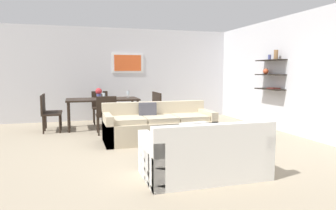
# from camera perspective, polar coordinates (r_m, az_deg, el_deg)

# --- Properties ---
(ground_plane) EXTENTS (18.00, 18.00, 0.00)m
(ground_plane) POSITION_cam_1_polar(r_m,az_deg,el_deg) (6.19, -0.32, -7.14)
(ground_plane) COLOR tan
(back_wall_unit) EXTENTS (8.40, 0.09, 2.70)m
(back_wall_unit) POSITION_cam_1_polar(r_m,az_deg,el_deg) (9.52, -4.69, 5.71)
(back_wall_unit) COLOR silver
(back_wall_unit) RESTS_ON ground
(right_wall_shelf_unit) EXTENTS (0.34, 8.20, 2.70)m
(right_wall_shelf_unit) POSITION_cam_1_polar(r_m,az_deg,el_deg) (7.95, 19.86, 5.26)
(right_wall_shelf_unit) COLOR silver
(right_wall_shelf_unit) RESTS_ON ground
(sofa_beige) EXTENTS (2.24, 0.90, 0.78)m
(sofa_beige) POSITION_cam_1_polar(r_m,az_deg,el_deg) (6.43, -1.74, -3.98)
(sofa_beige) COLOR beige
(sofa_beige) RESTS_ON ground
(loveseat_white) EXTENTS (1.63, 0.90, 0.78)m
(loveseat_white) POSITION_cam_1_polar(r_m,az_deg,el_deg) (4.27, 6.67, -9.21)
(loveseat_white) COLOR white
(loveseat_white) RESTS_ON ground
(coffee_table) EXTENTS (1.04, 1.07, 0.38)m
(coffee_table) POSITION_cam_1_polar(r_m,az_deg,el_deg) (5.47, 4.10, -6.88)
(coffee_table) COLOR black
(coffee_table) RESTS_ON ground
(decorative_bowl) EXTENTS (0.32, 0.32, 0.07)m
(decorative_bowl) POSITION_cam_1_polar(r_m,az_deg,el_deg) (5.39, 3.54, -4.60)
(decorative_bowl) COLOR black
(decorative_bowl) RESTS_ON coffee_table
(candle_jar) EXTENTS (0.07, 0.07, 0.07)m
(candle_jar) POSITION_cam_1_polar(r_m,az_deg,el_deg) (5.43, 6.37, -4.56)
(candle_jar) COLOR silver
(candle_jar) RESTS_ON coffee_table
(dining_table) EXTENTS (1.76, 0.86, 0.75)m
(dining_table) POSITION_cam_1_polar(r_m,az_deg,el_deg) (7.96, -11.91, 0.63)
(dining_table) COLOR black
(dining_table) RESTS_ON ground
(dining_chair_left_far) EXTENTS (0.44, 0.44, 0.88)m
(dining_chair_left_far) POSITION_cam_1_polar(r_m,az_deg,el_deg) (8.16, -21.05, -0.72)
(dining_chair_left_far) COLOR black
(dining_chair_left_far) RESTS_ON ground
(dining_chair_right_far) EXTENTS (0.44, 0.44, 0.88)m
(dining_chair_right_far) POSITION_cam_1_polar(r_m,az_deg,el_deg) (8.37, -3.19, -0.16)
(dining_chair_right_far) COLOR black
(dining_chair_right_far) RESTS_ON ground
(dining_chair_right_near) EXTENTS (0.44, 0.44, 0.88)m
(dining_chair_right_near) POSITION_cam_1_polar(r_m,az_deg,el_deg) (8.00, -2.53, -0.45)
(dining_chair_right_near) COLOR black
(dining_chair_right_near) RESTS_ON ground
(dining_chair_foot) EXTENTS (0.44, 0.44, 0.88)m
(dining_chair_foot) POSITION_cam_1_polar(r_m,az_deg,el_deg) (7.15, -11.30, -1.35)
(dining_chair_foot) COLOR black
(dining_chair_foot) RESTS_ON ground
(dining_chair_head) EXTENTS (0.44, 0.44, 0.88)m
(dining_chair_head) POSITION_cam_1_polar(r_m,az_deg,el_deg) (8.80, -12.36, 0.01)
(dining_chair_head) COLOR black
(dining_chair_head) RESTS_ON ground
(dining_chair_left_near) EXTENTS (0.44, 0.44, 0.88)m
(dining_chair_left_near) POSITION_cam_1_polar(r_m,az_deg,el_deg) (7.78, -21.26, -1.05)
(dining_chair_left_near) COLOR black
(dining_chair_left_near) RESTS_ON ground
(wine_glass_head) EXTENTS (0.08, 0.08, 0.17)m
(wine_glass_head) POSITION_cam_1_polar(r_m,az_deg,el_deg) (8.31, -12.17, 2.23)
(wine_glass_head) COLOR silver
(wine_glass_head) RESTS_ON dining_table
(wine_glass_foot) EXTENTS (0.06, 0.06, 0.17)m
(wine_glass_foot) POSITION_cam_1_polar(r_m,az_deg,el_deg) (7.58, -11.70, 1.80)
(wine_glass_foot) COLOR silver
(wine_glass_foot) RESTS_ON dining_table
(wine_glass_right_far) EXTENTS (0.07, 0.07, 0.18)m
(wine_glass_right_far) POSITION_cam_1_polar(r_m,az_deg,el_deg) (8.13, -7.36, 2.22)
(wine_glass_right_far) COLOR silver
(wine_glass_right_far) RESTS_ON dining_table
(centerpiece_vase) EXTENTS (0.16, 0.16, 0.27)m
(centerpiece_vase) POSITION_cam_1_polar(r_m,az_deg,el_deg) (7.92, -12.61, 2.24)
(centerpiece_vase) COLOR #4C518C
(centerpiece_vase) RESTS_ON dining_table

